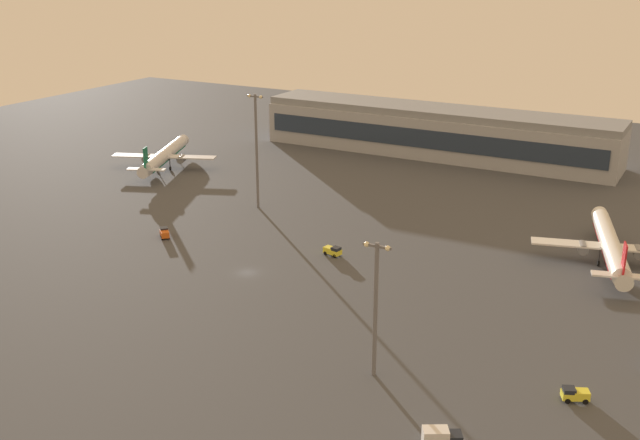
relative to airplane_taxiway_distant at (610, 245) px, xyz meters
The scene contains 10 objects.
ground_plane 80.76m from the airplane_taxiway_distant, 147.29° to the right, with size 416.00×416.00×0.00m, color #424449.
terminal_building 101.93m from the airplane_taxiway_distant, 132.87° to the left, with size 122.29×22.40×16.40m.
airplane_taxiway_distant is the anchor object (origin of this frame).
airplane_mid_apron 140.40m from the airplane_taxiway_distant, behind, with size 32.77×41.53×11.17m.
cargo_loader 61.97m from the airplane_taxiway_distant, 155.36° to the right, with size 4.42×2.65×2.25m.
baggage_tractor 104.10m from the airplane_taxiway_distant, 160.24° to the right, with size 4.35×4.27×2.25m.
catering_truck 82.72m from the airplane_taxiway_distant, 96.32° to the right, with size 6.07×4.86×3.05m.
maintenance_van 61.24m from the airplane_taxiway_distant, 85.55° to the right, with size 4.58×3.51×2.25m.
apron_light_central 91.82m from the airplane_taxiway_distant, behind, with size 4.80×0.90×31.10m.
apron_light_west 74.11m from the airplane_taxiway_distant, 110.46° to the right, with size 4.80×0.90×23.23m.
Camera 1 is at (87.22, -125.20, 65.02)m, focal length 42.52 mm.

